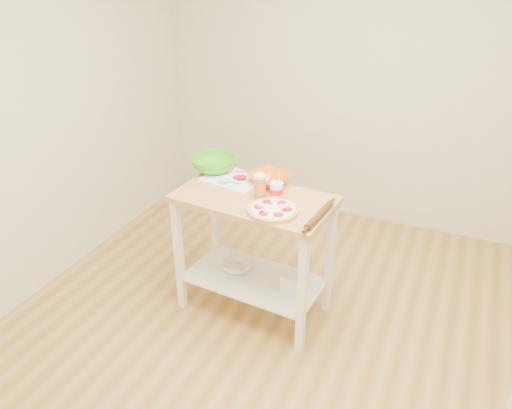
{
  "coord_description": "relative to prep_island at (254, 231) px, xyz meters",
  "views": [
    {
      "loc": [
        0.75,
        -2.03,
        2.35
      ],
      "look_at": [
        -0.42,
        0.61,
        0.83
      ],
      "focal_mm": 35.0,
      "sensor_mm": 36.0,
      "label": 1
    }
  ],
  "objects": [
    {
      "name": "green_bowl",
      "position": [
        -0.43,
        0.26,
        0.31
      ],
      "size": [
        0.37,
        0.37,
        0.1
      ],
      "primitive_type": "imported",
      "rotation": [
        0.0,
        0.0,
        0.17
      ],
      "color": "#40AE14",
      "rests_on": "prep_island"
    },
    {
      "name": "spatula",
      "position": [
        -0.23,
        0.09,
        0.28
      ],
      "size": [
        0.15,
        0.05,
        0.01
      ],
      "rotation": [
        0.0,
        0.0,
        0.04
      ],
      "color": "#2EB0B2",
      "rests_on": "cutting_board"
    },
    {
      "name": "beer_pint",
      "position": [
        0.04,
        -0.0,
        0.34
      ],
      "size": [
        0.08,
        0.08,
        0.16
      ],
      "color": "orange",
      "rests_on": "prep_island"
    },
    {
      "name": "knife",
      "position": [
        -0.32,
        0.25,
        0.28
      ],
      "size": [
        0.26,
        0.11,
        0.01
      ],
      "rotation": [
        0.0,
        0.0,
        0.3
      ],
      "color": "silver",
      "rests_on": "cutting_board"
    },
    {
      "name": "yogurt_tub",
      "position": [
        0.14,
        0.04,
        0.31
      ],
      "size": [
        0.09,
        0.09,
        0.19
      ],
      "color": "white",
      "rests_on": "prep_island"
    },
    {
      "name": "room_shell",
      "position": [
        0.42,
        -0.58,
        0.71
      ],
      "size": [
        4.04,
        4.54,
        2.74
      ],
      "color": "#B38542",
      "rests_on": "ground"
    },
    {
      "name": "pizza",
      "position": [
        0.19,
        -0.14,
        0.28
      ],
      "size": [
        0.31,
        0.31,
        0.05
      ],
      "rotation": [
        0.0,
        0.0,
        -0.01
      ],
      "color": "#E0B35F",
      "rests_on": "prep_island"
    },
    {
      "name": "cutting_board",
      "position": [
        -0.23,
        0.18,
        0.27
      ],
      "size": [
        0.45,
        0.37,
        0.04
      ],
      "rotation": [
        0.0,
        0.0,
        -0.19
      ],
      "color": "white",
      "rests_on": "prep_island"
    },
    {
      "name": "orange_bowl",
      "position": [
        0.01,
        0.23,
        0.29
      ],
      "size": [
        0.35,
        0.35,
        0.07
      ],
      "primitive_type": "imported",
      "rotation": [
        0.0,
        0.0,
        -0.42
      ],
      "color": "#EF6002",
      "rests_on": "prep_island"
    },
    {
      "name": "shelf_bin",
      "position": [
        0.29,
        -0.02,
        -0.32
      ],
      "size": [
        0.13,
        0.13,
        0.12
      ],
      "primitive_type": "cube",
      "rotation": [
        0.0,
        0.0,
        -0.08
      ],
      "color": "white",
      "rests_on": "prep_island"
    },
    {
      "name": "shelf_glass_bowl",
      "position": [
        -0.15,
        0.04,
        -0.35
      ],
      "size": [
        0.28,
        0.28,
        0.07
      ],
      "primitive_type": "imported",
      "rotation": [
        0.0,
        0.0,
        -0.49
      ],
      "color": "silver",
      "rests_on": "prep_island"
    },
    {
      "name": "rolling_pin",
      "position": [
        0.47,
        -0.1,
        0.28
      ],
      "size": [
        0.08,
        0.35,
        0.04
      ],
      "primitive_type": "cylinder",
      "rotation": [
        1.57,
        0.0,
        -0.1
      ],
      "color": "#522F12",
      "rests_on": "prep_island"
    },
    {
      "name": "prep_island",
      "position": [
        0.0,
        0.0,
        0.0
      ],
      "size": [
        1.06,
        0.63,
        0.9
      ],
      "rotation": [
        0.0,
        0.0,
        -0.08
      ],
      "color": "tan",
      "rests_on": "ground"
    }
  ]
}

